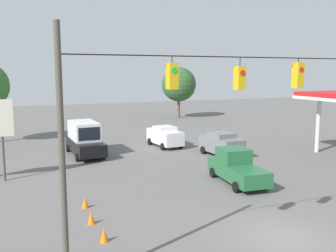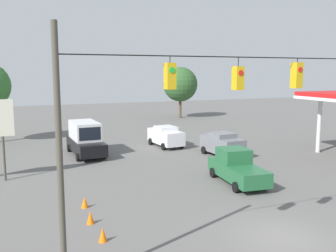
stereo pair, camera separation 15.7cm
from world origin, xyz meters
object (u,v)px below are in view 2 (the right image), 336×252
at_px(sedan_white_oncoming_deep, 166,136).
at_px(sedan_grey_oncoming_far, 222,144).
at_px(box_truck_black_withflow_far, 85,139).
at_px(traffic_cone_third, 85,202).
at_px(overhead_signal_span, 295,112).
at_px(traffic_cone_nearest, 103,235).
at_px(traffic_cone_second, 90,217).
at_px(tree_horizon_left, 180,84).
at_px(pickup_truck_green_crossing_near, 237,167).

height_order(sedan_white_oncoming_deep, sedan_grey_oncoming_far, sedan_grey_oncoming_far).
relative_size(box_truck_black_withflow_far, traffic_cone_third, 10.33).
relative_size(overhead_signal_span, traffic_cone_nearest, 30.56).
bearing_deg(sedan_white_oncoming_deep, box_truck_black_withflow_far, 5.23).
xyz_separation_m(traffic_cone_second, traffic_cone_third, (-0.12, -2.18, 0.00)).
xyz_separation_m(traffic_cone_second, tree_horizon_left, (-20.28, -35.14, 4.78)).
height_order(overhead_signal_span, tree_horizon_left, overhead_signal_span).
bearing_deg(traffic_cone_third, pickup_truck_green_crossing_near, -175.03).
bearing_deg(traffic_cone_nearest, sedan_white_oncoming_deep, -119.38).
distance_m(traffic_cone_nearest, traffic_cone_third, 4.23).
xyz_separation_m(box_truck_black_withflow_far, traffic_cone_nearest, (2.25, 16.81, -1.09)).
bearing_deg(traffic_cone_second, traffic_cone_nearest, 93.57).
height_order(traffic_cone_nearest, traffic_cone_third, same).
xyz_separation_m(sedan_white_oncoming_deep, sedan_grey_oncoming_far, (-2.88, 5.48, 0.02)).
xyz_separation_m(traffic_cone_nearest, tree_horizon_left, (-20.16, -37.19, 4.78)).
bearing_deg(sedan_grey_oncoming_far, traffic_cone_nearest, 43.36).
xyz_separation_m(box_truck_black_withflow_far, traffic_cone_third, (2.27, 12.58, -1.09)).
bearing_deg(traffic_cone_nearest, pickup_truck_green_crossing_near, -152.40).
bearing_deg(traffic_cone_third, tree_horizon_left, -121.46).
height_order(sedan_white_oncoming_deep, tree_horizon_left, tree_horizon_left).
bearing_deg(box_truck_black_withflow_far, pickup_truck_green_crossing_near, 122.40).
height_order(pickup_truck_green_crossing_near, sedan_grey_oncoming_far, pickup_truck_green_crossing_near).
relative_size(overhead_signal_span, pickup_truck_green_crossing_near, 3.45).
xyz_separation_m(traffic_cone_nearest, traffic_cone_third, (0.01, -4.23, 0.00)).
bearing_deg(tree_horizon_left, traffic_cone_nearest, 61.54).
distance_m(box_truck_black_withflow_far, traffic_cone_nearest, 16.99).
relative_size(pickup_truck_green_crossing_near, sedan_white_oncoming_deep, 1.19).
bearing_deg(pickup_truck_green_crossing_near, sedan_white_oncoming_deep, -90.71).
relative_size(pickup_truck_green_crossing_near, traffic_cone_nearest, 8.87).
relative_size(sedan_grey_oncoming_far, tree_horizon_left, 0.55).
bearing_deg(traffic_cone_third, traffic_cone_second, 86.96).
xyz_separation_m(overhead_signal_span, traffic_cone_nearest, (7.15, -2.93, -5.12)).
height_order(sedan_white_oncoming_deep, traffic_cone_nearest, sedan_white_oncoming_deep).
bearing_deg(tree_horizon_left, sedan_grey_oncoming_far, 73.56).
bearing_deg(traffic_cone_second, sedan_white_oncoming_deep, -122.86).
relative_size(pickup_truck_green_crossing_near, traffic_cone_third, 8.87).
height_order(traffic_cone_second, traffic_cone_third, same).
height_order(pickup_truck_green_crossing_near, traffic_cone_nearest, pickup_truck_green_crossing_near).
xyz_separation_m(pickup_truck_green_crossing_near, box_truck_black_withflow_far, (7.45, -11.73, 0.41)).
bearing_deg(pickup_truck_green_crossing_near, overhead_signal_span, 72.32).
bearing_deg(sedan_grey_oncoming_far, traffic_cone_second, 37.80).
relative_size(traffic_cone_third, tree_horizon_left, 0.08).
height_order(sedan_grey_oncoming_far, traffic_cone_third, sedan_grey_oncoming_far).
xyz_separation_m(box_truck_black_withflow_far, sedan_white_oncoming_deep, (-7.60, -0.70, -0.39)).
height_order(sedan_grey_oncoming_far, tree_horizon_left, tree_horizon_left).
bearing_deg(sedan_grey_oncoming_far, sedan_white_oncoming_deep, -62.31).
bearing_deg(box_truck_black_withflow_far, traffic_cone_nearest, 82.36).
bearing_deg(traffic_cone_second, pickup_truck_green_crossing_near, -162.90).
distance_m(box_truck_black_withflow_far, tree_horizon_left, 27.38).
bearing_deg(overhead_signal_span, sedan_grey_oncoming_far, -110.47).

